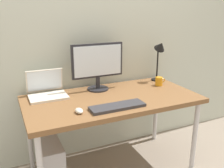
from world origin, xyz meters
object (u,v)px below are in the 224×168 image
at_px(coffee_mug, 159,81).
at_px(desk_lamp, 160,52).
at_px(mouse, 79,111).
at_px(computer_tower, 51,165).
at_px(laptop, 47,90).
at_px(desk, 112,103).
at_px(keyboard, 117,106).
at_px(monitor, 98,64).

bearing_deg(coffee_mug, desk_lamp, 58.10).
height_order(mouse, computer_tower, mouse).
bearing_deg(coffee_mug, laptop, 172.10).
xyz_separation_m(desk, desk_lamp, (0.65, 0.25, 0.37)).
relative_size(laptop, keyboard, 0.73).
height_order(monitor, keyboard, monitor).
bearing_deg(computer_tower, desk_lamp, 11.80).
relative_size(monitor, keyboard, 1.12).
height_order(desk, mouse, mouse).
height_order(desk, laptop, laptop).
bearing_deg(desk_lamp, monitor, -179.96).
bearing_deg(coffee_mug, computer_tower, -173.86).
bearing_deg(desk, monitor, 97.94).
height_order(monitor, coffee_mug, monitor).
bearing_deg(laptop, desk_lamp, -0.83).
height_order(keyboard, coffee_mug, coffee_mug).
xyz_separation_m(monitor, desk_lamp, (0.68, 0.00, 0.06)).
bearing_deg(desk, coffee_mug, 11.26).
distance_m(coffee_mug, computer_tower, 1.27).
xyz_separation_m(desk, monitor, (-0.03, 0.24, 0.31)).
distance_m(desk, mouse, 0.42).
height_order(desk_lamp, computer_tower, desk_lamp).
relative_size(laptop, computer_tower, 0.76).
bearing_deg(laptop, keyboard, -48.08).
distance_m(monitor, keyboard, 0.54).
bearing_deg(coffee_mug, desk, -168.74).
bearing_deg(desk, computer_tower, -179.07).
relative_size(desk, mouse, 16.64).
height_order(desk, monitor, monitor).
bearing_deg(keyboard, desk_lamp, 34.19).
bearing_deg(monitor, desk_lamp, 0.04).
height_order(laptop, coffee_mug, laptop).
relative_size(monitor, laptop, 1.54).
bearing_deg(laptop, computer_tower, -102.48).
distance_m(desk_lamp, computer_tower, 1.50).
bearing_deg(laptop, mouse, -72.37).
relative_size(desk_lamp, computer_tower, 1.04).
xyz_separation_m(monitor, computer_tower, (-0.53, -0.25, -0.77)).
bearing_deg(desk_lamp, coffee_mug, -121.90).
bearing_deg(mouse, computer_tower, 136.94).
relative_size(desk, laptop, 4.68).
distance_m(desk, coffee_mug, 0.59).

